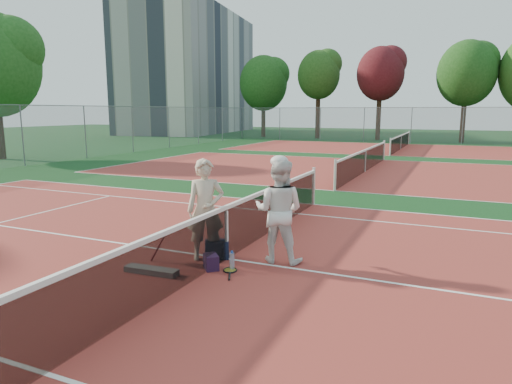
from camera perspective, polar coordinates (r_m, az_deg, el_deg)
ground at (r=8.59m, az=-3.65°, el=-8.36°), size 130.00×130.00×0.00m
court_main at (r=8.58m, az=-3.65°, el=-8.34°), size 23.77×10.97×0.01m
court_far_a at (r=21.23m, az=13.45°, el=2.49°), size 23.77×10.97×0.01m
court_far_b at (r=34.53m, az=17.62°, el=5.13°), size 23.77×10.97×0.01m
net_main at (r=8.44m, az=-3.69°, el=-5.07°), size 0.10×10.98×1.02m
net_far_a at (r=21.17m, az=13.51°, el=3.85°), size 0.10×10.98×1.02m
net_far_b at (r=34.49m, az=17.66°, el=5.97°), size 0.10×10.98×1.02m
fence_back at (r=41.40m, az=18.84°, el=7.90°), size 32.00×0.06×3.00m
apartment_block at (r=60.46m, az=-8.15°, el=14.55°), size 12.96×23.18×15.00m
player_a at (r=8.38m, az=-6.32°, el=-2.23°), size 0.82×0.74×1.87m
player_b at (r=8.23m, az=2.89°, el=-2.38°), size 0.96×0.77×1.88m
racket_red at (r=8.56m, az=-11.51°, el=-6.72°), size 0.40×0.38×0.54m
racket_black_held at (r=8.25m, az=3.96°, el=-7.00°), size 0.32×0.33×0.59m
racket_spare at (r=7.97m, az=-3.25°, el=-9.72°), size 0.50×0.66×0.03m
sports_bag_navy at (r=8.59m, az=-4.93°, el=-7.17°), size 0.52×0.48×0.34m
sports_bag_purple at (r=8.04m, az=-5.64°, el=-8.70°), size 0.38×0.39×0.26m
net_cover_canvas at (r=8.02m, az=-12.94°, el=-9.56°), size 0.98×0.28×0.10m
water_bottle at (r=7.98m, az=-3.02°, el=-8.66°), size 0.09×0.09×0.30m
tree_back_0 at (r=49.01m, az=0.94°, el=13.42°), size 4.98×4.98×8.42m
tree_back_1 at (r=46.49m, az=7.84°, el=14.25°), size 4.12×4.12×8.56m
tree_back_maroon at (r=45.20m, az=15.29°, el=14.02°), size 4.35×4.35×8.61m
tree_back_3 at (r=43.94m, az=24.83°, el=13.29°), size 4.85×4.85×8.66m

